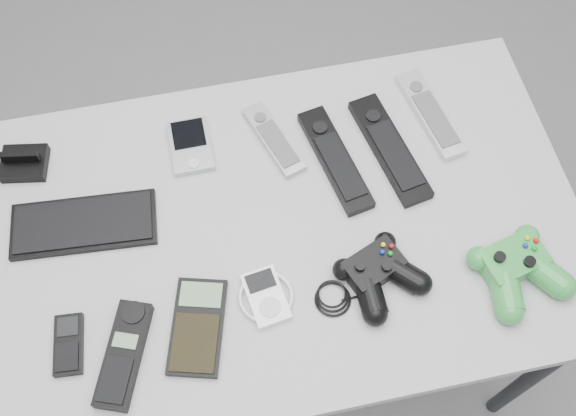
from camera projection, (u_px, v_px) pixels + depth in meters
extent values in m
plane|color=slate|center=(280.00, 349.00, 1.86)|extent=(3.50, 3.50, 0.00)
cube|color=gray|center=(292.00, 227.00, 1.25)|extent=(1.07, 0.69, 0.03)
cylinder|color=black|center=(535.00, 375.00, 1.48)|extent=(0.03, 0.03, 0.69)
cylinder|color=black|center=(74.00, 221.00, 1.66)|extent=(0.03, 0.03, 0.69)
cylinder|color=black|center=(451.00, 152.00, 1.75)|extent=(0.03, 0.03, 0.69)
cube|color=black|center=(84.00, 224.00, 1.23)|extent=(0.27, 0.13, 0.02)
cube|color=black|center=(22.00, 160.00, 1.28)|extent=(0.10, 0.09, 0.05)
cube|color=#A4A5AB|center=(191.00, 146.00, 1.31)|extent=(0.08, 0.12, 0.02)
cube|color=#A4A5AB|center=(274.00, 139.00, 1.32)|extent=(0.10, 0.18, 0.02)
cube|color=black|center=(335.00, 159.00, 1.29)|extent=(0.10, 0.25, 0.02)
cube|color=black|center=(390.00, 148.00, 1.30)|extent=(0.11, 0.26, 0.02)
cube|color=#BCBBC2|center=(430.00, 114.00, 1.34)|extent=(0.09, 0.22, 0.02)
cube|color=black|center=(68.00, 344.00, 1.13)|extent=(0.06, 0.11, 0.02)
cube|color=black|center=(124.00, 355.00, 1.11)|extent=(0.12, 0.19, 0.03)
cube|color=black|center=(197.00, 327.00, 1.14)|extent=(0.13, 0.19, 0.02)
cube|color=white|center=(266.00, 297.00, 1.17)|extent=(0.11, 0.12, 0.02)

